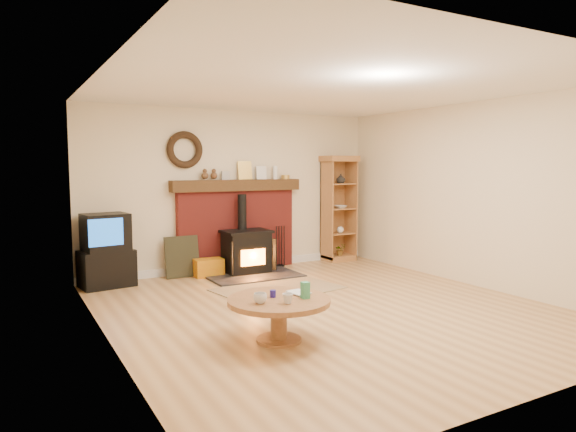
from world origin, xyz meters
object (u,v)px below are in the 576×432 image
wood_stove (247,253)px  coffee_table (279,306)px  curio_cabinet (338,208)px  tv_unit (106,252)px

wood_stove → coffee_table: wood_stove is taller
curio_cabinet → wood_stove: bearing=-171.7°
curio_cabinet → coffee_table: 4.48m
curio_cabinet → coffee_table: bearing=-132.2°
wood_stove → curio_cabinet: curio_cabinet is taller
wood_stove → curio_cabinet: bearing=8.3°
tv_unit → coffee_table: (1.04, -3.21, -0.15)m
tv_unit → coffee_table: bearing=-72.1°
wood_stove → tv_unit: size_ratio=1.35×
curio_cabinet → coffee_table: curio_cabinet is taller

